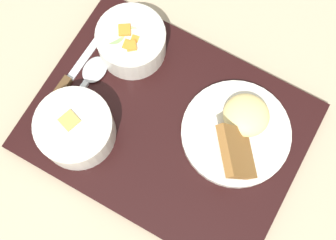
{
  "coord_description": "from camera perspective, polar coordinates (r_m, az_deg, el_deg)",
  "views": [
    {
      "loc": [
        0.07,
        -0.19,
        0.75
      ],
      "look_at": [
        0.0,
        0.0,
        0.05
      ],
      "focal_mm": 50.0,
      "sensor_mm": 36.0,
      "label": 1
    }
  ],
  "objects": [
    {
      "name": "plate_main",
      "position": [
        0.75,
        8.6,
        -1.34
      ],
      "size": [
        0.18,
        0.18,
        0.08
      ],
      "color": "silver",
      "rests_on": "serving_tray"
    },
    {
      "name": "serving_tray",
      "position": [
        0.77,
        0.0,
        -0.79
      ],
      "size": [
        0.48,
        0.39,
        0.02
      ],
      "color": "black",
      "rests_on": "ground_plane"
    },
    {
      "name": "bowl_salad",
      "position": [
        0.79,
        -4.51,
        9.57
      ],
      "size": [
        0.12,
        0.12,
        0.07
      ],
      "color": "silver",
      "rests_on": "serving_tray"
    },
    {
      "name": "bowl_soup",
      "position": [
        0.74,
        -11.25,
        -1.0
      ],
      "size": [
        0.12,
        0.12,
        0.06
      ],
      "color": "silver",
      "rests_on": "serving_tray"
    },
    {
      "name": "knife",
      "position": [
        0.8,
        -12.22,
        4.64
      ],
      "size": [
        0.05,
        0.19,
        0.01
      ],
      "rotation": [
        0.0,
        0.0,
        1.39
      ],
      "color": "silver",
      "rests_on": "serving_tray"
    },
    {
      "name": "spoon",
      "position": [
        0.8,
        -9.65,
        4.99
      ],
      "size": [
        0.05,
        0.15,
        0.01
      ],
      "rotation": [
        0.0,
        0.0,
        1.4
      ],
      "color": "silver",
      "rests_on": "serving_tray"
    },
    {
      "name": "ground_plane",
      "position": [
        0.78,
        0.0,
        -0.95
      ],
      "size": [
        4.0,
        4.0,
        0.0
      ],
      "primitive_type": "plane",
      "color": "tan"
    }
  ]
}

